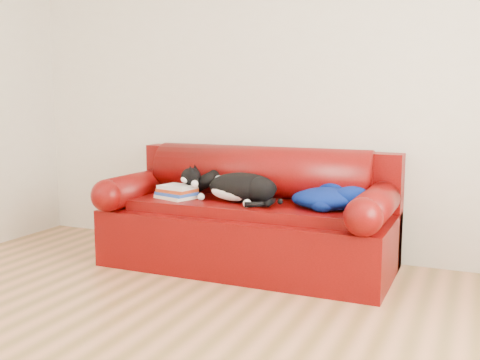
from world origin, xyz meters
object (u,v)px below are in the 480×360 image
object	(u,v)px
cat	(241,188)
blanket	(330,197)
sofa_base	(248,235)
book_stack	(177,192)

from	to	relation	value
cat	blanket	size ratio (longest dim) A/B	1.10
sofa_base	cat	xyz separation A→B (m)	(-0.02, -0.08, 0.37)
cat	blanket	xyz separation A→B (m)	(0.64, 0.04, -0.03)
cat	blanket	distance (m)	0.65
sofa_base	book_stack	size ratio (longest dim) A/B	6.39
cat	blanket	bearing A→B (deg)	21.15
cat	blanket	world-z (taller)	cat
sofa_base	blanket	xyz separation A→B (m)	(0.62, -0.04, 0.34)
sofa_base	blanket	bearing A→B (deg)	-3.24
cat	sofa_base	bearing A→B (deg)	92.46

